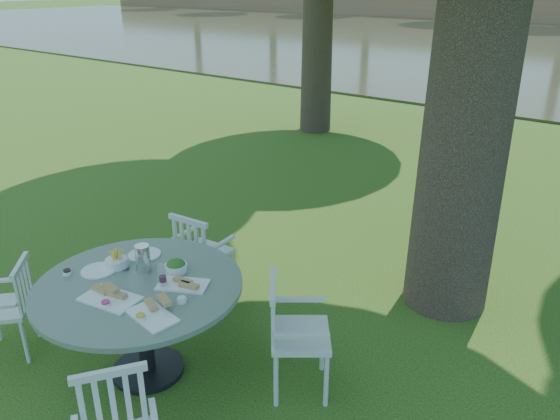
# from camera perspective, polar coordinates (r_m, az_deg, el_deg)

# --- Properties ---
(ground) EXTENTS (140.00, 140.00, 0.00)m
(ground) POSITION_cam_1_polar(r_m,az_deg,el_deg) (5.41, -1.30, -8.98)
(ground) COLOR #1F3F0D
(ground) RESTS_ON ground
(table) EXTENTS (1.53, 1.53, 0.80)m
(table) POSITION_cam_1_polar(r_m,az_deg,el_deg) (4.25, -14.39, -9.04)
(table) COLOR black
(table) RESTS_ON ground
(chair_ne) EXTENTS (0.62, 0.63, 0.91)m
(chair_ne) POSITION_cam_1_polar(r_m,az_deg,el_deg) (4.05, 0.87, -12.20)
(chair_ne) COLOR silver
(chair_ne) RESTS_ON ground
(chair_nw) EXTENTS (0.48, 0.45, 0.88)m
(chair_nw) POSITION_cam_1_polar(r_m,az_deg,el_deg) (5.20, -8.59, -4.16)
(chair_nw) COLOR silver
(chair_nw) RESTS_ON ground
(chair_sw) EXTENTS (0.56, 0.56, 0.81)m
(chair_sw) POSITION_cam_1_polar(r_m,az_deg,el_deg) (4.93, -26.03, -8.55)
(chair_sw) COLOR silver
(chair_sw) RESTS_ON ground
(tableware) EXTENTS (1.18, 0.87, 0.22)m
(tableware) POSITION_cam_1_polar(r_m,az_deg,el_deg) (4.23, -14.38, -6.43)
(tableware) COLOR white
(tableware) RESTS_ON table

